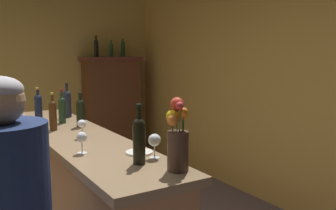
# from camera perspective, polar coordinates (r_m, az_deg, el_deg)

# --- Properties ---
(wall_right) EXTENTS (0.12, 6.47, 2.81)m
(wall_right) POSITION_cam_1_polar(r_m,az_deg,el_deg) (4.01, 19.49, 3.59)
(wall_right) COLOR gold
(wall_right) RESTS_ON ground
(bar_counter) EXTENTS (0.53, 2.62, 1.07)m
(bar_counter) POSITION_cam_1_polar(r_m,az_deg,el_deg) (3.06, -13.61, -14.18)
(bar_counter) COLOR #976740
(bar_counter) RESTS_ON ground
(display_cabinet) EXTENTS (0.92, 0.47, 1.62)m
(display_cabinet) POSITION_cam_1_polar(r_m,az_deg,el_deg) (5.94, -8.65, -0.12)
(display_cabinet) COLOR brown
(display_cabinet) RESTS_ON ground
(wine_bottle_malbec) EXTENTS (0.07, 0.07, 0.29)m
(wine_bottle_malbec) POSITION_cam_1_polar(r_m,az_deg,el_deg) (3.16, -13.34, -0.94)
(wine_bottle_malbec) COLOR black
(wine_bottle_malbec) RESTS_ON bar_counter
(wine_bottle_riesling) EXTENTS (0.06, 0.06, 0.32)m
(wine_bottle_riesling) POSITION_cam_1_polar(r_m,az_deg,el_deg) (3.38, -19.40, -0.37)
(wine_bottle_riesling) COLOR #19233B
(wine_bottle_riesling) RESTS_ON bar_counter
(wine_bottle_merlot) EXTENTS (0.06, 0.06, 0.30)m
(wine_bottle_merlot) POSITION_cam_1_polar(r_m,az_deg,el_deg) (3.36, -16.07, -0.53)
(wine_bottle_merlot) COLOR #203921
(wine_bottle_merlot) RESTS_ON bar_counter
(wine_bottle_syrah) EXTENTS (0.07, 0.07, 0.34)m
(wine_bottle_syrah) POSITION_cam_1_polar(r_m,az_deg,el_deg) (2.05, -4.50, -5.11)
(wine_bottle_syrah) COLOR black
(wine_bottle_syrah) RESTS_ON bar_counter
(wine_bottle_pinot) EXTENTS (0.06, 0.06, 0.30)m
(wine_bottle_pinot) POSITION_cam_1_polar(r_m,az_deg,el_deg) (3.07, -17.37, -1.32)
(wine_bottle_pinot) COLOR #472B12
(wine_bottle_pinot) RESTS_ON bar_counter
(wine_bottle_rose) EXTENTS (0.08, 0.08, 0.33)m
(wine_bottle_rose) POSITION_cam_1_polar(r_m,az_deg,el_deg) (3.65, -15.32, 0.38)
(wine_bottle_rose) COLOR #202735
(wine_bottle_rose) RESTS_ON bar_counter
(wine_glass_front) EXTENTS (0.07, 0.07, 0.14)m
(wine_glass_front) POSITION_cam_1_polar(r_m,az_deg,el_deg) (2.33, -13.18, -5.02)
(wine_glass_front) COLOR white
(wine_glass_front) RESTS_ON bar_counter
(wine_glass_mid) EXTENTS (0.06, 0.06, 0.13)m
(wine_glass_mid) POSITION_cam_1_polar(r_m,az_deg,el_deg) (3.92, -21.63, -0.18)
(wine_glass_mid) COLOR white
(wine_glass_mid) RESTS_ON bar_counter
(wine_glass_rear) EXTENTS (0.07, 0.07, 0.14)m
(wine_glass_rear) POSITION_cam_1_polar(r_m,az_deg,el_deg) (2.74, -13.16, -2.93)
(wine_glass_rear) COLOR white
(wine_glass_rear) RESTS_ON bar_counter
(wine_glass_spare) EXTENTS (0.07, 0.07, 0.15)m
(wine_glass_spare) POSITION_cam_1_polar(r_m,az_deg,el_deg) (2.17, -2.09, -5.54)
(wine_glass_spare) COLOR white
(wine_glass_spare) RESTS_ON bar_counter
(flower_arrangement) EXTENTS (0.12, 0.12, 0.39)m
(flower_arrangement) POSITION_cam_1_polar(r_m,az_deg,el_deg) (1.93, 1.48, -5.25)
(flower_arrangement) COLOR #452F24
(flower_arrangement) RESTS_ON bar_counter
(cheese_plate) EXTENTS (0.17, 0.17, 0.01)m
(cheese_plate) POSITION_cam_1_polar(r_m,az_deg,el_deg) (2.30, -4.48, -7.31)
(cheese_plate) COLOR white
(cheese_plate) RESTS_ON bar_counter
(display_bottle_left) EXTENTS (0.07, 0.07, 0.34)m
(display_bottle_left) POSITION_cam_1_polar(r_m,az_deg,el_deg) (5.79, -11.02, 8.76)
(display_bottle_left) COLOR black
(display_bottle_left) RESTS_ON display_cabinet
(display_bottle_midleft) EXTENTS (0.06, 0.06, 0.28)m
(display_bottle_midleft) POSITION_cam_1_polar(r_m,az_deg,el_deg) (5.88, -8.79, 8.58)
(display_bottle_midleft) COLOR #2E4B2B
(display_bottle_midleft) RESTS_ON display_cabinet
(display_bottle_center) EXTENTS (0.06, 0.06, 0.30)m
(display_bottle_center) POSITION_cam_1_polar(r_m,az_deg,el_deg) (5.97, -6.98, 8.75)
(display_bottle_center) COLOR #153E1E
(display_bottle_center) RESTS_ON display_cabinet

